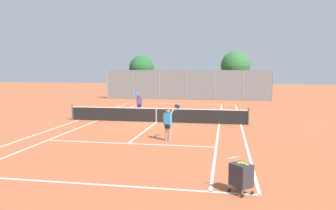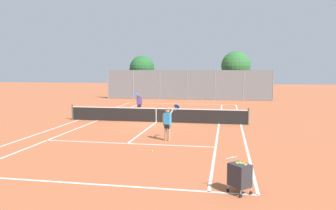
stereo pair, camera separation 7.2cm
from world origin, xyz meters
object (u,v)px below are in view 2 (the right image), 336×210
object	(u,v)px
tennis_net	(156,115)
tree_behind_left	(141,69)
ball_cart	(240,175)
tree_behind_right	(236,67)
loose_tennis_ball_1	(232,157)
loose_tennis_ball_0	(152,151)
player_far_left	(139,103)
player_near_side	(168,122)

from	to	relation	value
tennis_net	tree_behind_left	xyz separation A→B (m)	(-6.02, 18.78, 3.03)
ball_cart	tree_behind_right	distance (m)	30.64
loose_tennis_ball_1	tree_behind_right	world-z (taller)	tree_behind_right
loose_tennis_ball_1	loose_tennis_ball_0	bearing A→B (deg)	173.04
ball_cart	tree_behind_right	xyz separation A→B (m)	(0.63, 30.46, 3.26)
ball_cart	tennis_net	bearing A→B (deg)	112.79
loose_tennis_ball_0	tennis_net	bearing A→B (deg)	101.02
player_far_left	tree_behind_right	distance (m)	17.40
player_near_side	tree_behind_right	world-z (taller)	tree_behind_right
ball_cart	loose_tennis_ball_1	size ratio (longest dim) A/B	14.58
loose_tennis_ball_1	tree_behind_right	xyz separation A→B (m)	(0.77, 26.73, 3.76)
ball_cart	loose_tennis_ball_1	bearing A→B (deg)	92.06
player_near_side	tree_behind_right	distance (m)	24.53
tennis_net	loose_tennis_ball_0	xyz separation A→B (m)	(1.50, -7.71, -0.48)
player_near_side	tree_behind_left	bearing A→B (deg)	107.79
player_far_left	tennis_net	bearing A→B (deg)	-57.80
tennis_net	player_far_left	world-z (taller)	player_far_left
tennis_net	loose_tennis_ball_0	distance (m)	7.87
tennis_net	player_far_left	size ratio (longest dim) A/B	6.76
player_far_left	loose_tennis_ball_1	bearing A→B (deg)	-58.77
tennis_net	loose_tennis_ball_0	bearing A→B (deg)	-78.98
tennis_net	tree_behind_left	size ratio (longest dim) A/B	2.31
tennis_net	ball_cart	world-z (taller)	tennis_net
player_near_side	tree_behind_right	bearing A→B (deg)	80.90
player_near_side	tree_behind_right	xyz separation A→B (m)	(3.86, 24.06, 2.86)
tennis_net	player_near_side	world-z (taller)	player_near_side
player_near_side	loose_tennis_ball_0	xyz separation A→B (m)	(-0.26, -2.26, -0.89)
tree_behind_right	tree_behind_left	bearing A→B (deg)	179.16
player_near_side	loose_tennis_ball_1	distance (m)	4.18
tennis_net	ball_cart	xyz separation A→B (m)	(4.98, -11.85, 0.02)
ball_cart	player_far_left	xyz separation A→B (m)	(-7.03, 15.10, 0.39)
tennis_net	player_far_left	distance (m)	3.86
loose_tennis_ball_1	tree_behind_left	size ratio (longest dim) A/B	0.01
loose_tennis_ball_0	loose_tennis_ball_1	xyz separation A→B (m)	(3.35, -0.41, 0.00)
tree_behind_left	ball_cart	bearing A→B (deg)	-70.25
tennis_net	tree_behind_left	bearing A→B (deg)	107.76
ball_cart	tree_behind_right	world-z (taller)	tree_behind_right
tennis_net	player_near_side	xyz separation A→B (m)	(1.76, -5.45, 0.42)
ball_cart	player_far_left	world-z (taller)	player_far_left
player_far_left	loose_tennis_ball_1	world-z (taller)	player_far_left
player_far_left	tree_behind_left	bearing A→B (deg)	104.34
tennis_net	tree_behind_left	distance (m)	19.95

